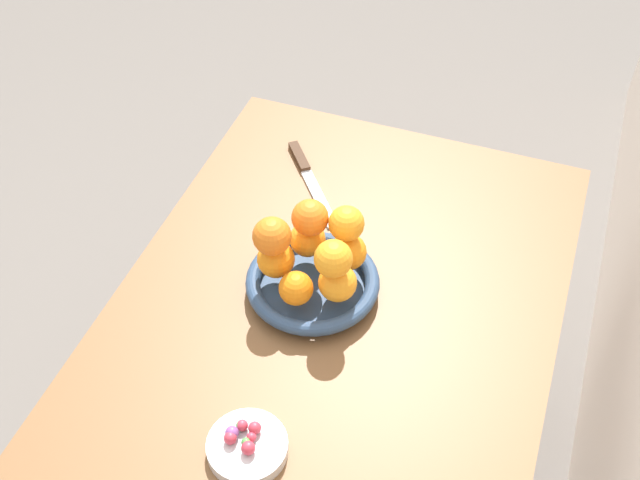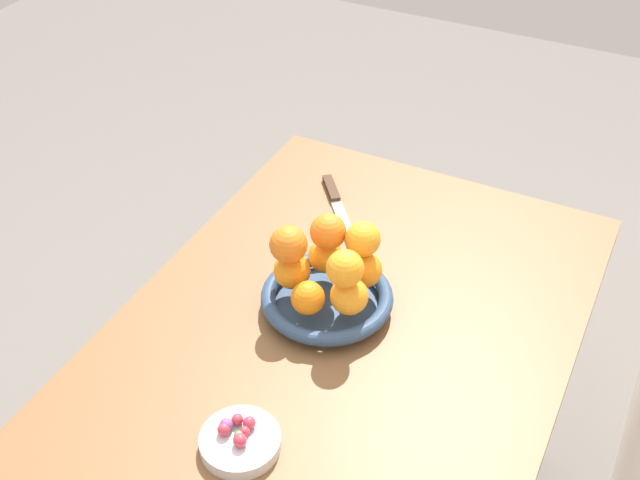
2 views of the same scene
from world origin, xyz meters
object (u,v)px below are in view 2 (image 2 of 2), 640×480
Objects in this scene: orange_5 at (328,232)px; orange_6 at (288,244)px; orange_0 at (308,298)px; candy_ball_4 at (249,423)px; candy_ball_7 at (237,419)px; orange_7 at (363,239)px; fruit_bowl at (327,299)px; candy_dish at (240,442)px; dining_table at (339,368)px; candy_ball_6 at (226,425)px; candy_ball_2 at (245,431)px; orange_4 at (292,271)px; candy_ball_0 at (224,430)px; knife at (338,206)px; orange_2 at (362,269)px; orange_3 at (326,256)px; candy_ball_5 at (239,435)px; orange_1 at (349,296)px; candy_ball_3 at (237,419)px; candy_ball_1 at (240,440)px; orange_8 at (347,269)px.

orange_6 is (0.07, -0.04, 0.00)m from orange_5.
orange_0 is 2.97× the size of candy_ball_4.
orange_7 is at bearing 173.18° from candy_ball_7.
candy_dish is (0.33, 0.02, -0.01)m from fruit_bowl.
candy_ball_6 is at bearing -11.80° from dining_table.
orange_4 is at bearing -164.89° from candy_ball_2.
candy_ball_6 is 1.18× the size of candy_ball_7.
candy_ball_7 is at bearing 164.25° from candy_ball_0.
orange_0 is 0.28m from candy_ball_0.
orange_2 is at bearing 33.89° from knife.
orange_2 is 0.99× the size of orange_4.
orange_7 is (-0.00, -0.00, 0.06)m from orange_2.
orange_5 is 0.08m from orange_6.
orange_3 is 3.24× the size of candy_ball_4.
orange_3 is at bearing -173.34° from candy_ball_5.
candy_dish is at bearing -7.21° from orange_1.
candy_ball_3 reaches higher than candy_ball_5.
candy_ball_1 is at bearing 34.76° from candy_dish.
candy_ball_3 is at bearing -84.25° from candy_ball_4.
orange_2 reaches higher than candy_ball_3.
candy_ball_7 is (-0.02, -0.02, 0.02)m from candy_dish.
candy_ball_2 is at bearing 3.68° from fruit_bowl.
orange_2 is 0.39m from candy_ball_1.
orange_6 reaches higher than orange_8.
orange_0 reaches higher than candy_dish.
orange_2 is 0.36m from candy_ball_7.
dining_table is at bearing 174.08° from candy_ball_2.
candy_ball_0 reaches higher than candy_ball_5.
orange_4 is (-0.32, -0.08, 0.06)m from candy_dish.
orange_1 is 0.31m from candy_ball_5.
orange_4 is (0.06, -0.03, 0.00)m from orange_3.
dining_table is at bearing 3.54° from orange_7.
orange_7 reaches higher than candy_ball_0.
candy_ball_4 is at bearing 6.48° from orange_5.
orange_1 is at bearing 46.36° from orange_3.
orange_5 is 0.11m from orange_8.
orange_1 is 3.65× the size of candy_ball_3.
candy_ball_0 is at bearing 8.15° from candy_ball_6.
orange_3 is 0.07m from orange_4.
orange_2 is 0.06m from orange_7.
candy_ball_6 reaches higher than candy_ball_3.
candy_ball_4 is (-0.03, -0.00, -0.00)m from candy_ball_1.
orange_7 reaches higher than candy_ball_1.
candy_ball_7 is at bearing -6.82° from orange_7.
orange_2 and orange_3 have the same top height.
candy_dish is 0.39m from orange_3.
fruit_bowl is 0.31m from candy_ball_3.
fruit_bowl is at bearing 108.28° from orange_6.
orange_6 is (0.07, -0.03, 0.07)m from orange_3.
candy_ball_7 is (0.30, 0.06, -0.04)m from orange_4.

